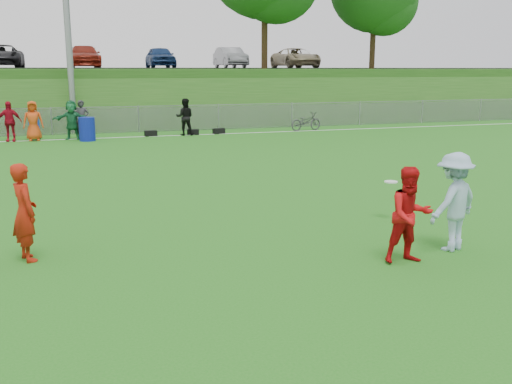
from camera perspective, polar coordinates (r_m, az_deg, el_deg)
name	(u,v)px	position (r m, az deg, el deg)	size (l,w,h in m)	color
ground	(287,259)	(9.30, 3.16, -6.72)	(120.00, 120.00, 0.00)	#1D6916
sideline_far	(144,137)	(26.56, -11.09, 5.46)	(60.00, 0.10, 0.01)	white
fence	(139,119)	(28.47, -11.66, 7.18)	(58.00, 0.06, 1.30)	gray
berm	(118,92)	(39.35, -13.60, 9.65)	(120.00, 18.00, 3.00)	#215417
parking_lot	(115,69)	(41.31, -13.95, 11.89)	(120.00, 12.00, 0.10)	black
car_row	(97,57)	(40.25, -15.59, 12.90)	(32.04, 5.18, 1.44)	white
spectator_row	(82,120)	(26.28, -17.03, 6.94)	(8.51, 0.82, 1.69)	#A30B1D
gear_bags	(164,133)	(26.76, -9.20, 5.85)	(6.59, 0.40, 0.26)	black
player_red_left	(25,212)	(9.75, -22.14, -1.89)	(0.58, 0.38, 1.58)	#A61B0B
player_red_center	(410,215)	(9.25, 15.16, -2.26)	(0.75, 0.58, 1.54)	#BC0D0F
player_blue	(454,202)	(10.10, 19.15, -0.93)	(1.08, 0.62, 1.67)	#94B3CD
frisbee	(391,182)	(11.84, 13.35, 1.00)	(0.27, 0.27, 0.02)	white
recycling_bin	(87,129)	(25.52, -16.54, 6.05)	(0.67, 0.67, 1.01)	#0D1D97
camp_chair	(35,133)	(27.19, -21.27, 5.52)	(0.47, 0.47, 0.83)	#0F3CAA
bicycle	(306,121)	(28.76, 5.02, 7.04)	(0.60, 1.73, 0.91)	#313134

